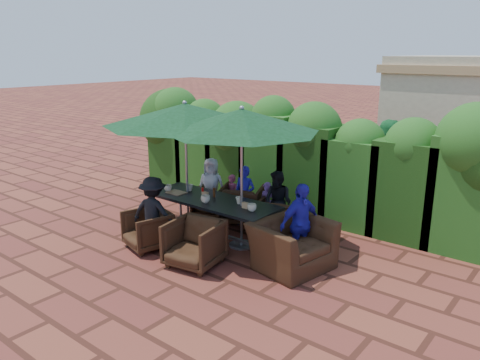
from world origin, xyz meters
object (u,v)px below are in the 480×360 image
Objects in this scene: umbrella_right at (242,121)px; chair_far_right at (279,215)px; chair_far_left at (211,200)px; chair_near_right at (194,241)px; chair_end_right at (292,237)px; umbrella_left at (185,114)px; chair_far_mid at (242,202)px; dining_table at (212,203)px; chair_near_left at (148,228)px.

umbrella_right is 2.06m from chair_far_right.
chair_near_right is (1.34, -1.89, 0.06)m from chair_far_left.
chair_near_right is 1.55m from chair_end_right.
chair_far_right is (0.18, 0.89, -1.84)m from umbrella_right.
chair_near_right is at bearing -41.66° from umbrella_left.
chair_far_left is 1.62m from chair_far_right.
chair_far_right is (0.92, -0.05, -0.04)m from chair_far_mid.
umbrella_left reaches higher than chair_far_right.
chair_end_right is at bearing 25.93° from chair_near_right.
dining_table is 3.11× the size of chair_far_mid.
chair_far_right is (1.62, 0.08, 0.03)m from chair_far_left.
chair_far_left is at bearing 79.87° from chair_end_right.
chair_far_right is at bearing 165.85° from chair_far_left.
umbrella_right reaches higher than chair_near_right.
chair_end_right is (1.25, 0.90, 0.10)m from chair_near_right.
chair_near_left is at bearing 79.69° from chair_far_left.
dining_table is 3.72× the size of chair_far_left.
umbrella_right is 2.10m from chair_near_right.
chair_near_right is (0.64, -2.01, -0.00)m from chair_far_mid.
chair_near_right is (1.20, -1.06, -1.81)m from umbrella_left.
dining_table is 3.44× the size of chair_far_right.
chair_far_left is 2.77m from chair_end_right.
chair_near_left reaches higher than chair_far_left.
umbrella_right is at bearing 56.60° from chair_near_left.
dining_table is at bearing 115.70° from chair_far_left.
chair_near_right is at bearing 83.04° from chair_far_mid.
umbrella_left is (-0.67, 0.05, 1.54)m from dining_table.
umbrella_left is at bearing 34.96° from chair_far_mid.
umbrella_right is 2.50m from chair_far_left.
chair_far_mid reaches higher than chair_far_right.
chair_far_left is (-0.14, 0.83, -1.87)m from umbrella_left.
umbrella_left is 2.57× the size of chair_end_right.
chair_far_mid is (0.56, 0.95, -1.80)m from umbrella_left.
chair_far_right is at bearing 152.68° from chair_far_mid.
chair_far_left is 0.59× the size of chair_end_right.
umbrella_right reaches higher than dining_table.
umbrella_right is at bearing 133.61° from chair_far_left.
umbrella_right is at bearing 61.28° from chair_far_right.
chair_far_left is 0.94× the size of chair_near_left.
chair_far_right is at bearing 78.74° from umbrella_right.
chair_far_mid is at bearing 97.62° from chair_near_right.
umbrella_right is at bearing 103.81° from chair_far_mid.
chair_far_right reaches higher than chair_far_left.
umbrella_left is at bearing 175.52° from dining_table.
chair_far_mid is 1.11× the size of chair_far_right.
chair_end_right is at bearing -8.39° from umbrella_right.
chair_far_left is 0.85× the size of chair_near_right.
chair_far_left is 0.84× the size of chair_far_mid.
chair_far_right is (0.81, 0.96, -0.31)m from dining_table.
chair_end_right is at bearing 36.24° from chair_near_left.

